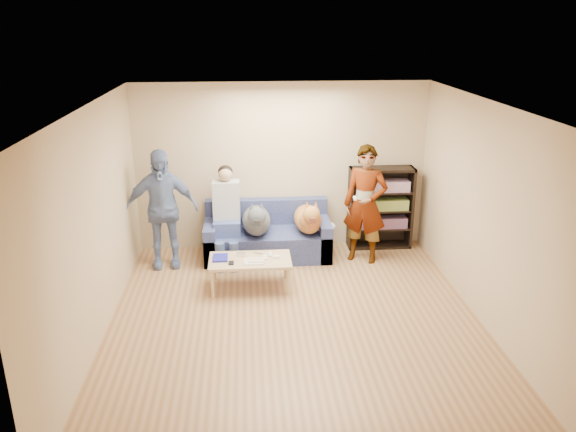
{
  "coord_description": "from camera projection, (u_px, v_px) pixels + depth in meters",
  "views": [
    {
      "loc": [
        -0.55,
        -5.93,
        3.48
      ],
      "look_at": [
        0.0,
        1.2,
        0.95
      ],
      "focal_mm": 35.0,
      "sensor_mm": 36.0,
      "label": 1
    }
  ],
  "objects": [
    {
      "name": "ground",
      "position": [
        296.0,
        323.0,
        6.78
      ],
      "size": [
        5.0,
        5.0,
        0.0
      ],
      "primitive_type": "plane",
      "color": "olive",
      "rests_on": "ground"
    },
    {
      "name": "blanket",
      "position": [
        324.0,
        226.0,
        8.52
      ],
      "size": [
        0.37,
        0.32,
        0.13
      ],
      "primitive_type": "ellipsoid",
      "color": "silver",
      "rests_on": "sofa"
    },
    {
      "name": "person_seated",
      "position": [
        226.0,
        211.0,
        8.31
      ],
      "size": [
        0.4,
        0.73,
        1.47
      ],
      "color": "#445A96",
      "rests_on": "sofa"
    },
    {
      "name": "camera_silver",
      "position": [
        241.0,
        254.0,
        7.63
      ],
      "size": [
        0.11,
        0.06,
        0.05
      ],
      "primitive_type": "cube",
      "color": "silver",
      "rests_on": "coffee_table"
    },
    {
      "name": "held_controller",
      "position": [
        355.0,
        198.0,
        8.01
      ],
      "size": [
        0.05,
        0.12,
        0.03
      ],
      "primitive_type": "cube",
      "rotation": [
        0.0,
        0.0,
        -0.07
      ],
      "color": "white",
      "rests_on": "person_standing_right"
    },
    {
      "name": "person_standing_left",
      "position": [
        162.0,
        209.0,
        8.08
      ],
      "size": [
        1.07,
        0.53,
        1.76
      ],
      "primitive_type": "imported",
      "rotation": [
        0.0,
        0.0,
        0.1
      ],
      "color": "#6C7AAD",
      "rests_on": "ground"
    },
    {
      "name": "bookshelf",
      "position": [
        380.0,
        206.0,
        8.85
      ],
      "size": [
        1.0,
        0.34,
        1.3
      ],
      "color": "black",
      "rests_on": "ground"
    },
    {
      "name": "wall_left",
      "position": [
        93.0,
        227.0,
        6.18
      ],
      "size": [
        0.0,
        5.0,
        5.0
      ],
      "primitive_type": "plane",
      "rotation": [
        1.57,
        0.0,
        1.57
      ],
      "color": "tan",
      "rests_on": "ground"
    },
    {
      "name": "controller_a",
      "position": [
        270.0,
        255.0,
        7.65
      ],
      "size": [
        0.04,
        0.13,
        0.03
      ],
      "primitive_type": "cube",
      "color": "white",
      "rests_on": "coffee_table"
    },
    {
      "name": "dog_gray",
      "position": [
        256.0,
        220.0,
        8.33
      ],
      "size": [
        0.43,
        1.26,
        0.62
      ],
      "color": "#4E5059",
      "rests_on": "sofa"
    },
    {
      "name": "wall_right",
      "position": [
        489.0,
        217.0,
        6.51
      ],
      "size": [
        0.0,
        5.0,
        5.0
      ],
      "primitive_type": "plane",
      "rotation": [
        1.57,
        0.0,
        -1.57
      ],
      "color": "tan",
      "rests_on": "ground"
    },
    {
      "name": "magazine",
      "position": [
        256.0,
        260.0,
        7.46
      ],
      "size": [
        0.22,
        0.17,
        0.01
      ],
      "primitive_type": "cube",
      "color": "beige",
      "rests_on": "coffee_table"
    },
    {
      "name": "controller_b",
      "position": [
        277.0,
        257.0,
        7.58
      ],
      "size": [
        0.09,
        0.06,
        0.03
      ],
      "primitive_type": "cube",
      "color": "white",
      "rests_on": "coffee_table"
    },
    {
      "name": "pen_orange",
      "position": [
        249.0,
        264.0,
        7.38
      ],
      "size": [
        0.13,
        0.06,
        0.01
      ],
      "primitive_type": "cylinder",
      "rotation": [
        0.0,
        1.57,
        0.35
      ],
      "color": "orange",
      "rests_on": "coffee_table"
    },
    {
      "name": "headphone_cup_a",
      "position": [
        265.0,
        259.0,
        7.53
      ],
      "size": [
        0.07,
        0.07,
        0.02
      ],
      "primitive_type": "cylinder",
      "color": "silver",
      "rests_on": "coffee_table"
    },
    {
      "name": "notebook_blue",
      "position": [
        220.0,
        258.0,
        7.55
      ],
      "size": [
        0.2,
        0.26,
        0.03
      ],
      "primitive_type": "cube",
      "color": "#1B1C98",
      "rests_on": "coffee_table"
    },
    {
      "name": "headphone_cup_b",
      "position": [
        265.0,
        256.0,
        7.6
      ],
      "size": [
        0.07,
        0.07,
        0.02
      ],
      "primitive_type": "cylinder",
      "color": "white",
      "rests_on": "coffee_table"
    },
    {
      "name": "dog_tan",
      "position": [
        308.0,
        219.0,
        8.41
      ],
      "size": [
        0.42,
        1.17,
        0.6
      ],
      "color": "#BE6D3A",
      "rests_on": "sofa"
    },
    {
      "name": "wall_back",
      "position": [
        282.0,
        167.0,
        8.69
      ],
      "size": [
        4.5,
        0.0,
        4.5
      ],
      "primitive_type": "plane",
      "rotation": [
        1.57,
        0.0,
        0.0
      ],
      "color": "tan",
      "rests_on": "ground"
    },
    {
      "name": "ceiling",
      "position": [
        297.0,
        106.0,
        5.91
      ],
      "size": [
        5.0,
        5.0,
        0.0
      ],
      "primitive_type": "plane",
      "rotation": [
        3.14,
        0.0,
        0.0
      ],
      "color": "white",
      "rests_on": "ground"
    },
    {
      "name": "pen_black",
      "position": [
        259.0,
        253.0,
        7.71
      ],
      "size": [
        0.13,
        0.08,
        0.01
      ],
      "primitive_type": "cylinder",
      "rotation": [
        0.0,
        1.57,
        -0.52
      ],
      "color": "black",
      "rests_on": "coffee_table"
    },
    {
      "name": "coffee_table",
      "position": [
        250.0,
        262.0,
        7.55
      ],
      "size": [
        1.1,
        0.6,
        0.42
      ],
      "color": "#D6B883",
      "rests_on": "ground"
    },
    {
      "name": "wall_front",
      "position": [
        328.0,
        342.0,
        3.99
      ],
      "size": [
        4.5,
        0.0,
        4.5
      ],
      "primitive_type": "plane",
      "rotation": [
        -1.57,
        0.0,
        0.0
      ],
      "color": "tan",
      "rests_on": "ground"
    },
    {
      "name": "sofa",
      "position": [
        267.0,
        238.0,
        8.64
      ],
      "size": [
        1.9,
        0.85,
        0.82
      ],
      "color": "#515B93",
      "rests_on": "ground"
    },
    {
      "name": "papers",
      "position": [
        254.0,
        262.0,
        7.44
      ],
      "size": [
        0.26,
        0.2,
        0.02
      ],
      "primitive_type": "cube",
      "color": "silver",
      "rests_on": "coffee_table"
    },
    {
      "name": "wallet",
      "position": [
        231.0,
        263.0,
        7.4
      ],
      "size": [
        0.07,
        0.12,
        0.02
      ],
      "primitive_type": "cube",
      "color": "black",
      "rests_on": "coffee_table"
    },
    {
      "name": "person_standing_right",
      "position": [
        365.0,
        204.0,
        8.27
      ],
      "size": [
        0.76,
        0.65,
        1.77
      ],
      "primitive_type": "imported",
      "rotation": [
        0.0,
        0.0,
        -0.42
      ],
      "color": "gray",
      "rests_on": "ground"
    }
  ]
}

